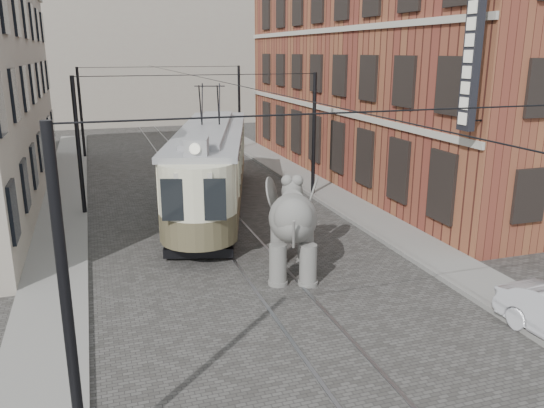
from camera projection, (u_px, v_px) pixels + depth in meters
name	position (u px, v px, depth m)	size (l,w,h in m)	color
ground	(244.00, 246.00, 20.20)	(120.00, 120.00, 0.00)	#44423F
tram_rails	(244.00, 246.00, 20.19)	(1.54, 80.00, 0.02)	slate
sidewalk_right	(388.00, 228.00, 21.99)	(2.00, 60.00, 0.15)	slate
sidewalk_left	(57.00, 265.00, 18.22)	(2.00, 60.00, 0.15)	slate
brick_building	(391.00, 69.00, 30.13)	(8.00, 26.00, 12.00)	brown
distant_block	(137.00, 51.00, 54.90)	(28.00, 10.00, 14.00)	gray
catenary	(208.00, 145.00, 23.90)	(11.00, 30.20, 6.00)	black
tram	(211.00, 147.00, 24.64)	(2.88, 13.95, 5.54)	beige
elephant	(293.00, 231.00, 17.37)	(2.60, 4.71, 2.88)	#625F5B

